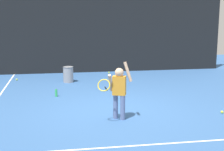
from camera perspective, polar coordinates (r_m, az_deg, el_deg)
The scene contains 13 objects.
ground_plane at distance 8.25m, azimuth 0.23°, elevation -6.12°, with size 20.00×20.00×0.00m, color #335B93.
court_line_baseline at distance 6.14m, azimuth 3.91°, elevation -12.28°, with size 9.00×0.05×0.00m, color white.
back_fence_windscreen at distance 13.38m, azimuth -3.77°, elevation 7.02°, with size 11.19×0.08×3.03m, color black.
fence_post_1 at distance 13.44m, azimuth -15.51°, elevation 6.99°, with size 0.09×0.09×3.18m, color slate.
fence_post_2 at distance 13.43m, azimuth -3.80°, elevation 7.36°, with size 0.09×0.09×3.18m, color slate.
fence_post_3 at distance 13.97m, azimuth 7.48°, elevation 7.43°, with size 0.09×0.09×3.18m, color slate.
fence_post_4 at distance 14.98m, azimuth 17.57°, elevation 7.25°, with size 0.09×0.09×3.18m, color slate.
tennis_player at distance 7.37m, azimuth 1.17°, elevation -2.36°, with size 0.85×0.57×1.35m.
ball_hopper at distance 11.59m, azimuth -7.74°, elevation 0.23°, with size 0.38×0.38×0.56m.
water_bottle at distance 9.68m, azimuth -9.83°, elevation -3.04°, with size 0.07×0.07×0.22m, color green.
tennis_ball_0 at distance 13.22m, azimuth -0.54°, elevation 0.53°, with size 0.07×0.07×0.07m, color #CCE033.
tennis_ball_1 at distance 8.43m, azimuth 18.88°, elevation -6.12°, with size 0.07×0.07×0.07m, color #CCE033.
tennis_ball_4 at distance 12.34m, azimuth -16.49°, elevation -0.68°, with size 0.07×0.07×0.07m, color #CCE033.
Camera 1 is at (-1.33, -7.78, 2.42)m, focal length 51.73 mm.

